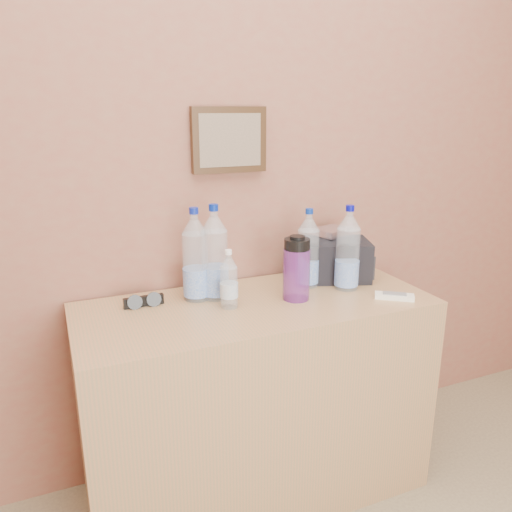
{
  "coord_description": "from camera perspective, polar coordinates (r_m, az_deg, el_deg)",
  "views": [
    {
      "loc": [
        -0.65,
        0.12,
        1.52
      ],
      "look_at": [
        0.03,
        1.71,
        1.0
      ],
      "focal_mm": 35.0,
      "sensor_mm": 36.0,
      "label": 1
    }
  ],
  "objects": [
    {
      "name": "foil_packet",
      "position": [
        2.1,
        8.69,
        2.79
      ],
      "size": [
        0.16,
        0.15,
        0.03
      ],
      "primitive_type": "cube",
      "rotation": [
        0.0,
        0.0,
        0.3
      ],
      "color": "silver",
      "rests_on": "toiletry_bag"
    },
    {
      "name": "ac_remote",
      "position": [
        1.97,
        15.54,
        -4.47
      ],
      "size": [
        0.14,
        0.12,
        0.02
      ],
      "primitive_type": "cube",
      "rotation": [
        0.0,
        0.0,
        -0.62
      ],
      "color": "silver",
      "rests_on": "dresser"
    },
    {
      "name": "pet_large_d",
      "position": [
        1.99,
        10.43,
        0.4
      ],
      "size": [
        0.09,
        0.09,
        0.34
      ],
      "rotation": [
        0.0,
        0.0,
        0.04
      ],
      "color": "silver",
      "rests_on": "dresser"
    },
    {
      "name": "picture_frame",
      "position": [
        1.98,
        -3.07,
        13.1
      ],
      "size": [
        0.3,
        0.03,
        0.25
      ],
      "primitive_type": null,
      "color": "#382311",
      "rests_on": "room_shell"
    },
    {
      "name": "pet_small",
      "position": [
        1.79,
        -3.12,
        -3.03
      ],
      "size": [
        0.06,
        0.06,
        0.22
      ],
      "rotation": [
        0.0,
        0.0,
        0.26
      ],
      "color": "#ACC9D3",
      "rests_on": "dresser"
    },
    {
      "name": "toiletry_bag",
      "position": [
        2.12,
        9.04,
        -0.12
      ],
      "size": [
        0.33,
        0.28,
        0.19
      ],
      "primitive_type": null,
      "rotation": [
        0.0,
        0.0,
        -0.35
      ],
      "color": "black",
      "rests_on": "dresser"
    },
    {
      "name": "nalgene_bottle",
      "position": [
        1.86,
        4.66,
        -1.42
      ],
      "size": [
        0.1,
        0.1,
        0.25
      ],
      "rotation": [
        0.0,
        0.0,
        0.05
      ],
      "color": "#6F298A",
      "rests_on": "dresser"
    },
    {
      "name": "pet_large_b",
      "position": [
        1.87,
        -4.74,
        -0.17
      ],
      "size": [
        0.1,
        0.1,
        0.36
      ],
      "rotation": [
        0.0,
        0.0,
        0.31
      ],
      "color": "silver",
      "rests_on": "dresser"
    },
    {
      "name": "dresser",
      "position": [
        2.05,
        0.05,
        -16.1
      ],
      "size": [
        1.32,
        0.55,
        0.82
      ],
      "primitive_type": "cube",
      "color": "#A07A5A",
      "rests_on": "ground"
    },
    {
      "name": "sunglasses",
      "position": [
        1.87,
        -12.72,
        -5.05
      ],
      "size": [
        0.15,
        0.06,
        0.04
      ],
      "primitive_type": null,
      "rotation": [
        0.0,
        0.0,
        0.02
      ],
      "color": "black",
      "rests_on": "dresser"
    },
    {
      "name": "pet_large_c",
      "position": [
        2.01,
        5.97,
        0.43
      ],
      "size": [
        0.09,
        0.09,
        0.32
      ],
      "rotation": [
        0.0,
        0.0,
        -0.01
      ],
      "color": "white",
      "rests_on": "dresser"
    },
    {
      "name": "pet_large_a",
      "position": [
        1.86,
        -6.93,
        -0.4
      ],
      "size": [
        0.1,
        0.1,
        0.35
      ],
      "rotation": [
        0.0,
        0.0,
        -0.16
      ],
      "color": "silver",
      "rests_on": "dresser"
    }
  ]
}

